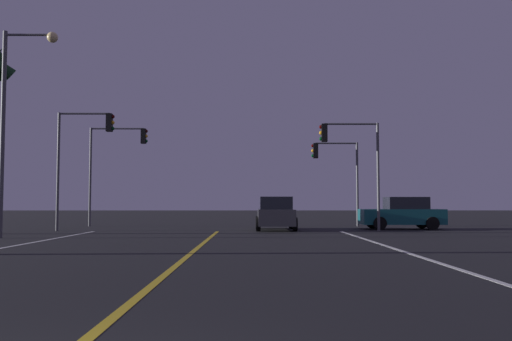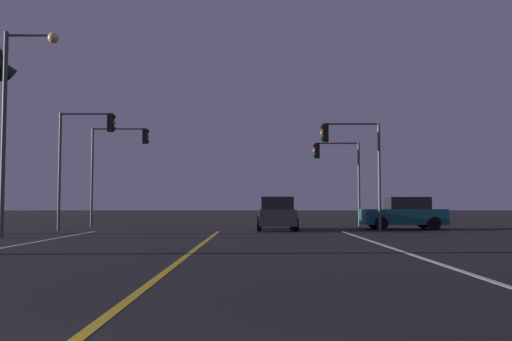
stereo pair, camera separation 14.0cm
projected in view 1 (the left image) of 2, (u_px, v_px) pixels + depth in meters
lane_edge_right at (452, 267)px, 12.01m from camera, size 0.16×30.05×0.01m
lane_center_divider at (174, 267)px, 11.97m from camera, size 0.16×30.05×0.01m
car_ahead_far at (276, 214)px, 28.46m from camera, size 2.02×4.30×1.70m
car_crossing_side at (403, 214)px, 29.38m from camera, size 4.30×2.02×1.70m
traffic_light_near_right at (350, 151)px, 27.75m from camera, size 3.01×0.36×5.40m
traffic_light_near_left at (84, 144)px, 27.67m from camera, size 2.84×0.36×5.90m
traffic_light_far_right at (335, 164)px, 33.22m from camera, size 2.82×0.36×5.01m
traffic_light_far_left at (117, 153)px, 33.17m from camera, size 3.47×0.36×5.89m
street_lamp_left_mid at (15, 106)px, 22.19m from camera, size 2.21×0.44×8.31m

